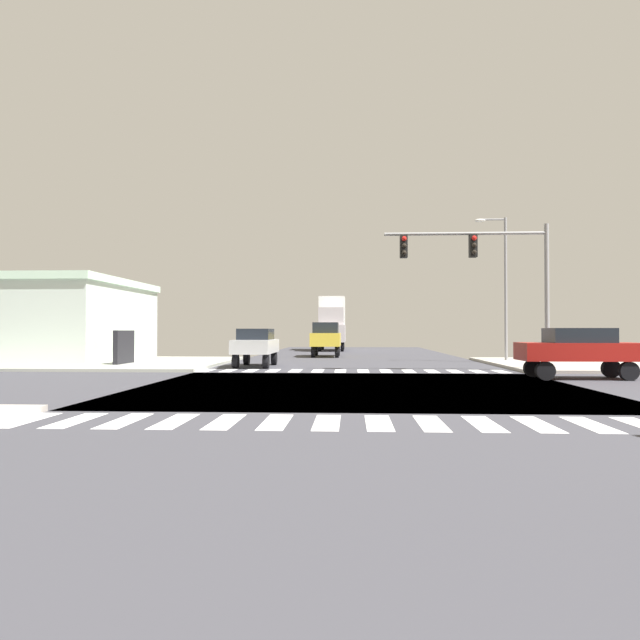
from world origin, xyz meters
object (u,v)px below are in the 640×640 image
(traffic_signal_mast, at_px, (482,262))
(box_truck_outer_1, at_px, (332,322))
(sedan_farside_2, at_px, (256,344))
(street_lamp, at_px, (501,276))
(bank_building, at_px, (14,321))
(suv_trailing_2, at_px, (326,336))
(sedan_nearside_1, at_px, (579,349))

(traffic_signal_mast, xyz_separation_m, box_truck_outer_1, (-7.48, 26.92, -2.23))
(sedan_farside_2, bearing_deg, street_lamp, -161.32)
(bank_building, height_order, sedan_farside_2, bank_building)
(bank_building, relative_size, sedan_farside_2, 3.53)
(traffic_signal_mast, height_order, sedan_farside_2, traffic_signal_mast)
(bank_building, height_order, suv_trailing_2, bank_building)
(traffic_signal_mast, distance_m, bank_building, 26.37)
(suv_trailing_2, relative_size, box_truck_outer_1, 0.64)
(traffic_signal_mast, distance_m, street_lamp, 7.76)
(sedan_farside_2, bearing_deg, box_truck_outer_1, -97.10)
(box_truck_outer_1, bearing_deg, sedan_farside_2, 82.90)
(sedan_nearside_1, xyz_separation_m, sedan_farside_2, (-13.14, 6.68, 0.00))
(box_truck_outer_1, bearing_deg, bank_building, 48.18)
(sedan_farside_2, height_order, suv_trailing_2, suv_trailing_2)
(street_lamp, relative_size, bank_building, 0.54)
(street_lamp, height_order, sedan_nearside_1, street_lamp)
(suv_trailing_2, bearing_deg, street_lamp, 145.27)
(traffic_signal_mast, xyz_separation_m, sedan_farside_2, (-10.48, 2.85, -3.68))
(bank_building, xyz_separation_m, box_truck_outer_1, (17.82, 19.92, 0.20))
(box_truck_outer_1, bearing_deg, street_lamp, 117.32)
(street_lamp, bearing_deg, suv_trailing_2, 145.27)
(bank_building, height_order, box_truck_outer_1, box_truck_outer_1)
(bank_building, bearing_deg, box_truck_outer_1, 48.18)
(bank_building, relative_size, box_truck_outer_1, 2.11)
(bank_building, bearing_deg, traffic_signal_mast, -15.47)
(bank_building, bearing_deg, suv_trailing_2, 22.33)
(street_lamp, distance_m, suv_trailing_2, 12.81)
(traffic_signal_mast, distance_m, sedan_nearside_1, 5.94)
(bank_building, distance_m, sedan_farside_2, 15.44)
(suv_trailing_2, bearing_deg, traffic_signal_mast, 117.59)
(sedan_farside_2, bearing_deg, traffic_signal_mast, 164.80)
(suv_trailing_2, height_order, box_truck_outer_1, box_truck_outer_1)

